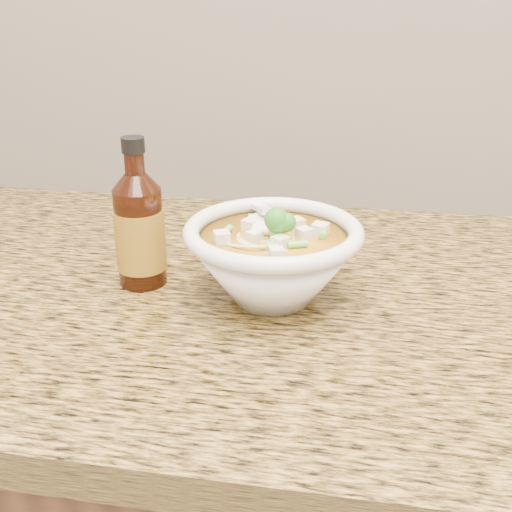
# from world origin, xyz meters

# --- Properties ---
(counter_slab) EXTENTS (4.00, 0.68, 0.04)m
(counter_slab) POSITION_xyz_m (0.00, 1.68, 0.88)
(counter_slab) COLOR olive
(counter_slab) RESTS_ON cabinet
(soup_bowl) EXTENTS (0.21, 0.23, 0.11)m
(soup_bowl) POSITION_xyz_m (-0.15, 1.64, 0.95)
(soup_bowl) COLOR white
(soup_bowl) RESTS_ON counter_slab
(hot_sauce_bottle) EXTENTS (0.07, 0.07, 0.18)m
(hot_sauce_bottle) POSITION_xyz_m (-0.32, 1.65, 0.97)
(hot_sauce_bottle) COLOR #3D1508
(hot_sauce_bottle) RESTS_ON counter_slab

